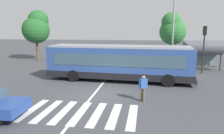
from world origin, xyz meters
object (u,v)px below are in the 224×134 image
object	(u,v)px
parked_car_black	(109,55)
parked_car_white	(145,55)
background_tree_right	(172,29)
traffic_light_far_corner	(204,42)
pedestrian_crossing_street	(143,86)
background_tree_left	(37,27)
twin_arm_street_lamp	(174,18)
bus_stop_shelter	(202,48)
parked_car_blue	(127,55)
city_transit_bus	(118,63)

from	to	relation	value
parked_car_black	parked_car_white	world-z (taller)	same
background_tree_right	traffic_light_far_corner	bearing A→B (deg)	-78.57
pedestrian_crossing_street	background_tree_left	distance (m)	22.50
twin_arm_street_lamp	background_tree_left	world-z (taller)	twin_arm_street_lamp
parked_car_black	traffic_light_far_corner	xyz separation A→B (m)	(11.03, -7.69, 2.42)
parked_car_white	bus_stop_shelter	xyz separation A→B (m)	(6.20, -6.38, 1.65)
traffic_light_far_corner	parked_car_blue	bearing A→B (deg)	137.86
background_tree_left	traffic_light_far_corner	bearing A→B (deg)	-16.51
parked_car_black	bus_stop_shelter	distance (m)	12.92
city_transit_bus	pedestrian_crossing_street	xyz separation A→B (m)	(2.19, -5.02, -0.62)
background_tree_right	background_tree_left	bearing A→B (deg)	-170.40
parked_car_blue	traffic_light_far_corner	bearing A→B (deg)	-42.14
bus_stop_shelter	background_tree_right	size ratio (longest dim) A/B	0.58
traffic_light_far_corner	bus_stop_shelter	bearing A→B (deg)	78.44
pedestrian_crossing_street	background_tree_right	distance (m)	19.75
twin_arm_street_lamp	parked_car_blue	bearing A→B (deg)	139.74
parked_car_blue	twin_arm_street_lamp	size ratio (longest dim) A/B	0.49
parked_car_blue	pedestrian_crossing_street	bearing A→B (deg)	-81.53
city_transit_bus	twin_arm_street_lamp	distance (m)	9.81
twin_arm_street_lamp	parked_car_white	bearing A→B (deg)	119.80
bus_stop_shelter	parked_car_black	bearing A→B (deg)	152.87
background_tree_left	city_transit_bus	bearing A→B (deg)	-38.64
parked_car_black	city_transit_bus	bearing A→B (deg)	-75.95
bus_stop_shelter	background_tree_right	bearing A→B (deg)	106.61
twin_arm_street_lamp	city_transit_bus	bearing A→B (deg)	-126.63
bus_stop_shelter	background_tree_right	distance (m)	8.41
parked_car_blue	background_tree_right	distance (m)	7.71
parked_car_white	background_tree_left	xyz separation A→B (m)	(-15.61, -1.87, 4.01)
city_transit_bus	parked_car_white	xyz separation A→B (m)	(2.19, 12.60, -0.82)
city_transit_bus	parked_car_blue	xyz separation A→B (m)	(-0.33, 11.93, -0.82)
parked_car_blue	background_tree_right	world-z (taller)	background_tree_right
parked_car_black	twin_arm_street_lamp	xyz separation A→B (m)	(8.33, -4.92, 4.93)
bus_stop_shelter	twin_arm_street_lamp	distance (m)	4.59
traffic_light_far_corner	background_tree_right	size ratio (longest dim) A/B	0.69
traffic_light_far_corner	background_tree_left	world-z (taller)	background_tree_left
pedestrian_crossing_street	parked_car_black	distance (m)	17.86
parked_car_black	traffic_light_far_corner	distance (m)	13.66
parked_car_blue	background_tree_right	size ratio (longest dim) A/B	0.65
parked_car_black	bus_stop_shelter	xyz separation A→B (m)	(11.41, -5.84, 1.65)
background_tree_right	twin_arm_street_lamp	bearing A→B (deg)	-96.18
traffic_light_far_corner	background_tree_right	world-z (taller)	background_tree_right
background_tree_left	background_tree_right	size ratio (longest dim) A/B	1.04
pedestrian_crossing_street	traffic_light_far_corner	world-z (taller)	traffic_light_far_corner
city_transit_bus	parked_car_blue	distance (m)	11.96
twin_arm_street_lamp	bus_stop_shelter	bearing A→B (deg)	-16.71
city_transit_bus	twin_arm_street_lamp	xyz separation A→B (m)	(5.31, 7.15, 4.11)
pedestrian_crossing_street	parked_car_black	xyz separation A→B (m)	(-5.21, 17.08, -0.20)
traffic_light_far_corner	background_tree_left	size ratio (longest dim) A/B	0.66
twin_arm_street_lamp	background_tree_right	bearing A→B (deg)	83.82
pedestrian_crossing_street	background_tree_left	bearing A→B (deg)	134.75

